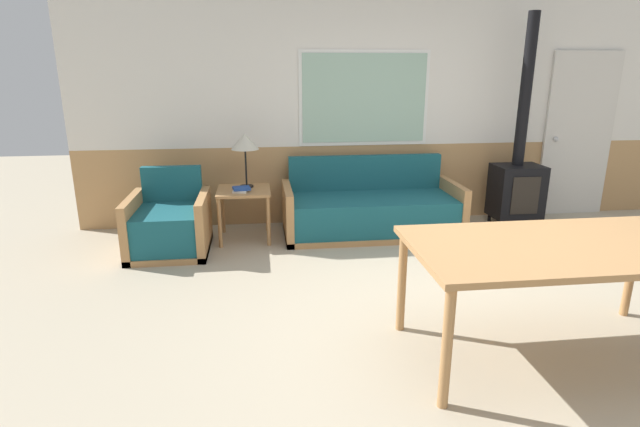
{
  "coord_description": "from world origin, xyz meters",
  "views": [
    {
      "loc": [
        -1.51,
        -3.22,
        1.82
      ],
      "look_at": [
        -0.97,
        1.08,
        0.55
      ],
      "focal_mm": 28.0,
      "sensor_mm": 36.0,
      "label": 1
    }
  ],
  "objects_px": {
    "side_table": "(244,197)",
    "wood_stove": "(518,175)",
    "couch": "(371,211)",
    "table_lamp": "(245,143)",
    "armchair": "(170,226)",
    "dining_table": "(561,254)"
  },
  "relations": [
    {
      "from": "couch",
      "to": "table_lamp",
      "type": "height_order",
      "value": "table_lamp"
    },
    {
      "from": "couch",
      "to": "table_lamp",
      "type": "relative_size",
      "value": 3.34
    },
    {
      "from": "couch",
      "to": "side_table",
      "type": "height_order",
      "value": "couch"
    },
    {
      "from": "table_lamp",
      "to": "dining_table",
      "type": "relative_size",
      "value": 0.31
    },
    {
      "from": "wood_stove",
      "to": "couch",
      "type": "bearing_deg",
      "value": -176.74
    },
    {
      "from": "side_table",
      "to": "dining_table",
      "type": "xyz_separation_m",
      "value": [
        2.03,
        -2.57,
        0.23
      ]
    },
    {
      "from": "table_lamp",
      "to": "wood_stove",
      "type": "height_order",
      "value": "wood_stove"
    },
    {
      "from": "side_table",
      "to": "table_lamp",
      "type": "bearing_deg",
      "value": 71.86
    },
    {
      "from": "dining_table",
      "to": "couch",
      "type": "bearing_deg",
      "value": 103.29
    },
    {
      "from": "dining_table",
      "to": "armchair",
      "type": "bearing_deg",
      "value": 140.51
    },
    {
      "from": "dining_table",
      "to": "side_table",
      "type": "bearing_deg",
      "value": 128.22
    },
    {
      "from": "armchair",
      "to": "side_table",
      "type": "distance_m",
      "value": 0.83
    },
    {
      "from": "couch",
      "to": "table_lamp",
      "type": "bearing_deg",
      "value": 177.0
    },
    {
      "from": "armchair",
      "to": "side_table",
      "type": "height_order",
      "value": "armchair"
    },
    {
      "from": "wood_stove",
      "to": "armchair",
      "type": "bearing_deg",
      "value": -174.07
    },
    {
      "from": "side_table",
      "to": "wood_stove",
      "type": "distance_m",
      "value": 3.19
    },
    {
      "from": "side_table",
      "to": "dining_table",
      "type": "distance_m",
      "value": 3.28
    },
    {
      "from": "armchair",
      "to": "couch",
      "type": "bearing_deg",
      "value": -6.73
    },
    {
      "from": "side_table",
      "to": "table_lamp",
      "type": "height_order",
      "value": "table_lamp"
    },
    {
      "from": "couch",
      "to": "armchair",
      "type": "height_order",
      "value": "couch"
    },
    {
      "from": "side_table",
      "to": "armchair",
      "type": "bearing_deg",
      "value": -159.52
    },
    {
      "from": "couch",
      "to": "side_table",
      "type": "relative_size",
      "value": 3.47
    }
  ]
}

